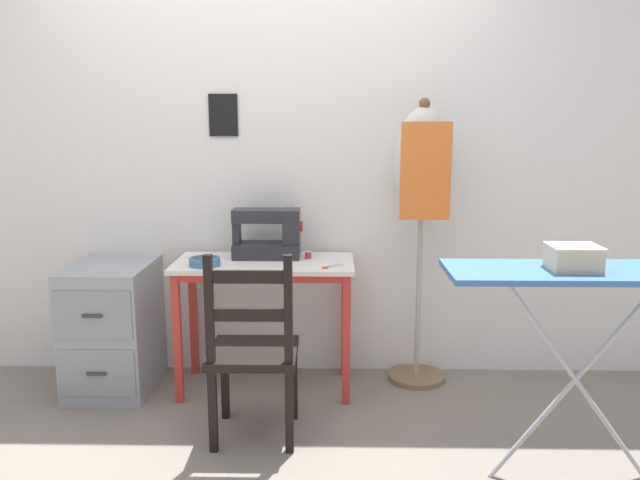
# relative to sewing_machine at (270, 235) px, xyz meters

# --- Properties ---
(ground_plane) EXTENTS (14.00, 14.00, 0.00)m
(ground_plane) POSITION_rel_sewing_machine_xyz_m (-0.03, -0.32, -0.84)
(ground_plane) COLOR gray
(wall_back) EXTENTS (10.00, 0.06, 2.55)m
(wall_back) POSITION_rel_sewing_machine_xyz_m (-0.03, 0.21, 0.43)
(wall_back) COLOR silver
(wall_back) RESTS_ON ground_plane
(sewing_table) EXTENTS (0.95, 0.46, 0.72)m
(sewing_table) POSITION_rel_sewing_machine_xyz_m (-0.03, -0.10, -0.24)
(sewing_table) COLOR silver
(sewing_table) RESTS_ON ground_plane
(sewing_machine) EXTENTS (0.38, 0.18, 0.29)m
(sewing_machine) POSITION_rel_sewing_machine_xyz_m (0.00, 0.00, 0.00)
(sewing_machine) COLOR #28282D
(sewing_machine) RESTS_ON sewing_table
(fabric_bowl) EXTENTS (0.16, 0.16, 0.04)m
(fabric_bowl) POSITION_rel_sewing_machine_xyz_m (-0.32, -0.20, -0.10)
(fabric_bowl) COLOR teal
(fabric_bowl) RESTS_ON sewing_table
(scissors) EXTENTS (0.11, 0.11, 0.01)m
(scissors) POSITION_rel_sewing_machine_xyz_m (0.32, -0.22, -0.12)
(scissors) COLOR silver
(scissors) RESTS_ON sewing_table
(thread_spool_near_machine) EXTENTS (0.04, 0.04, 0.04)m
(thread_spool_near_machine) POSITION_rel_sewing_machine_xyz_m (0.21, -0.03, -0.11)
(thread_spool_near_machine) COLOR red
(thread_spool_near_machine) RESTS_ON sewing_table
(wooden_chair) EXTENTS (0.40, 0.38, 0.90)m
(wooden_chair) POSITION_rel_sewing_machine_xyz_m (-0.02, -0.64, -0.43)
(wooden_chair) COLOR black
(wooden_chair) RESTS_ON ground_plane
(filing_cabinet) EXTENTS (0.42, 0.57, 0.70)m
(filing_cabinet) POSITION_rel_sewing_machine_xyz_m (-0.86, -0.09, -0.50)
(filing_cabinet) COLOR #93999E
(filing_cabinet) RESTS_ON ground_plane
(dress_form) EXTENTS (0.32, 0.32, 1.57)m
(dress_form) POSITION_rel_sewing_machine_xyz_m (0.82, 0.04, 0.29)
(dress_form) COLOR #846647
(dress_form) RESTS_ON ground_plane
(ironing_board) EXTENTS (1.07, 0.36, 0.90)m
(ironing_board) POSITION_rel_sewing_machine_xyz_m (1.32, -0.95, -0.00)
(ironing_board) COLOR #3D6BAD
(ironing_board) RESTS_ON ground_plane
(storage_box) EXTENTS (0.19, 0.16, 0.10)m
(storage_box) POSITION_rel_sewing_machine_xyz_m (1.27, -0.96, 0.09)
(storage_box) COLOR beige
(storage_box) RESTS_ON ironing_board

